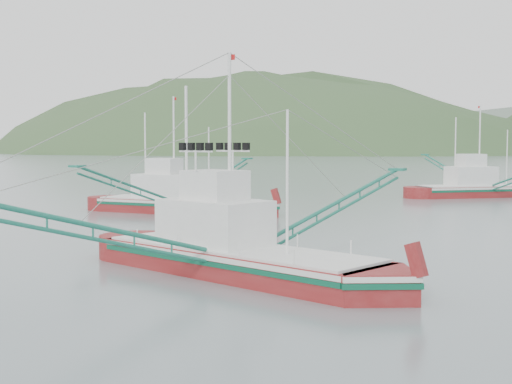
% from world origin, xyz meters
% --- Properties ---
extents(ground, '(1200.00, 1200.00, 0.00)m').
position_xyz_m(ground, '(0.00, 0.00, 0.00)').
color(ground, slate).
rests_on(ground, ground).
extents(main_boat, '(14.55, 24.88, 10.31)m').
position_xyz_m(main_boat, '(1.74, 0.47, 1.99)').
color(main_boat, maroon).
rests_on(main_boat, ground).
extents(bg_boat_far, '(20.52, 22.14, 10.42)m').
position_xyz_m(bg_boat_far, '(4.05, 51.68, 2.24)').
color(bg_boat_far, maroon).
rests_on(bg_boat_far, ground).
extents(bg_boat_left, '(14.00, 25.24, 10.21)m').
position_xyz_m(bg_boat_left, '(-15.45, 22.52, 1.40)').
color(bg_boat_left, maroon).
rests_on(bg_boat_left, ground).
extents(headland_left, '(448.00, 308.00, 210.00)m').
position_xyz_m(headland_left, '(-180.00, 360.00, 0.00)').
color(headland_left, '#335129').
rests_on(headland_left, ground).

